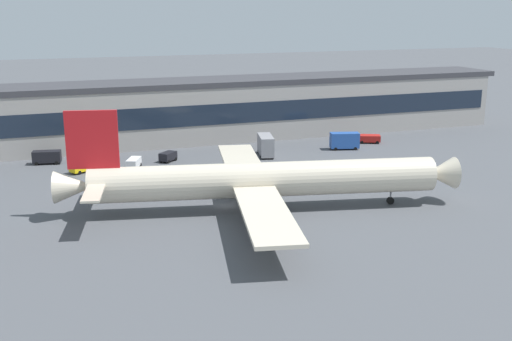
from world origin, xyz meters
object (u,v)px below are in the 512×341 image
object	(u,v)px
airliner	(259,180)
baggage_tug	(168,156)
belt_loader	(87,165)
catering_truck	(266,145)
crew_van	(46,156)
pushback_tractor	(369,138)
follow_me_car	(134,162)
stair_truck	(344,140)

from	to	relation	value
airliner	baggage_tug	distance (m)	34.70
airliner	belt_loader	bearing A→B (deg)	124.33
catering_truck	crew_van	bearing A→B (deg)	169.12
crew_van	catering_truck	distance (m)	42.64
pushback_tractor	catering_truck	world-z (taller)	catering_truck
belt_loader	follow_me_car	world-z (taller)	belt_loader
crew_van	belt_loader	world-z (taller)	crew_van
pushback_tractor	follow_me_car	xyz separation A→B (m)	(-52.50, -4.55, 0.04)
stair_truck	crew_van	bearing A→B (deg)	172.06
baggage_tug	belt_loader	size ratio (longest dim) A/B	0.61
crew_van	pushback_tractor	bearing A→B (deg)	-3.73
belt_loader	catering_truck	world-z (taller)	catering_truck
follow_me_car	catering_truck	world-z (taller)	catering_truck
baggage_tug	crew_van	world-z (taller)	crew_van
belt_loader	catering_truck	xyz separation A→B (m)	(35.06, 0.24, 1.14)
pushback_tractor	stair_truck	xyz separation A→B (m)	(-8.21, -3.89, 0.93)
crew_van	belt_loader	xyz separation A→B (m)	(6.80, -8.29, -0.31)
follow_me_car	catering_truck	bearing A→B (deg)	1.96
airliner	belt_loader	xyz separation A→B (m)	(-21.75, 31.85, -3.44)
follow_me_car	catering_truck	size ratio (longest dim) A/B	0.63
stair_truck	follow_me_car	xyz separation A→B (m)	(-44.29, -0.66, -0.89)
airliner	catering_truck	distance (m)	34.81
stair_truck	catering_truck	world-z (taller)	catering_truck
baggage_tug	airliner	bearing A→B (deg)	-79.43
baggage_tug	belt_loader	bearing A→B (deg)	-172.29
baggage_tug	pushback_tractor	bearing A→B (deg)	2.25
airliner	crew_van	xyz separation A→B (m)	(-28.55, 40.13, -3.13)
pushback_tractor	airliner	bearing A→B (deg)	-137.62
follow_me_car	airliner	bearing A→B (deg)	-66.80
follow_me_car	crew_van	bearing A→B (deg)	149.47
crew_van	stair_truck	size ratio (longest dim) A/B	0.86
crew_van	belt_loader	size ratio (longest dim) A/B	0.85
belt_loader	follow_me_car	bearing A→B (deg)	-4.61
crew_van	stair_truck	world-z (taller)	stair_truck
follow_me_car	catering_truck	xyz separation A→B (m)	(26.67, 0.91, 1.20)
crew_van	stair_truck	bearing A→B (deg)	-7.94
crew_van	catering_truck	world-z (taller)	catering_truck
catering_truck	stair_truck	bearing A→B (deg)	-0.82
baggage_tug	catering_truck	bearing A→B (deg)	-5.38
airliner	belt_loader	size ratio (longest dim) A/B	9.03
pushback_tractor	baggage_tug	xyz separation A→B (m)	(-45.47, -1.79, 0.04)
pushback_tractor	belt_loader	size ratio (longest dim) A/B	0.83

